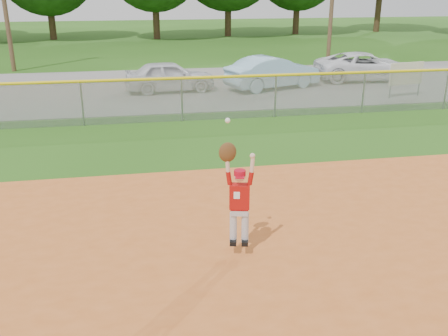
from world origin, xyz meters
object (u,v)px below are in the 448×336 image
at_px(ballplayer, 238,195).
at_px(sponsor_sign, 406,75).
at_px(car_blue, 273,72).
at_px(car_white_a, 170,76).
at_px(car_white_b, 365,66).

bearing_deg(ballplayer, sponsor_sign, 50.24).
height_order(car_blue, sponsor_sign, sponsor_sign).
relative_size(car_blue, sponsor_sign, 2.67).
relative_size(sponsor_sign, ballplayer, 0.72).
distance_m(car_white_a, car_white_b, 9.64).
bearing_deg(car_blue, ballplayer, 142.60).
xyz_separation_m(car_white_b, sponsor_sign, (-0.03, -3.89, 0.27)).
bearing_deg(car_white_b, sponsor_sign, -175.98).
distance_m(car_white_a, ballplayer, 14.30).
bearing_deg(ballplayer, car_white_a, 90.36).
bearing_deg(car_white_b, ballplayer, 152.53).
xyz_separation_m(car_white_a, car_blue, (4.61, -0.14, 0.05)).
bearing_deg(sponsor_sign, car_blue, 150.85).
relative_size(car_white_a, sponsor_sign, 2.39).
bearing_deg(car_blue, car_white_a, 68.60).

